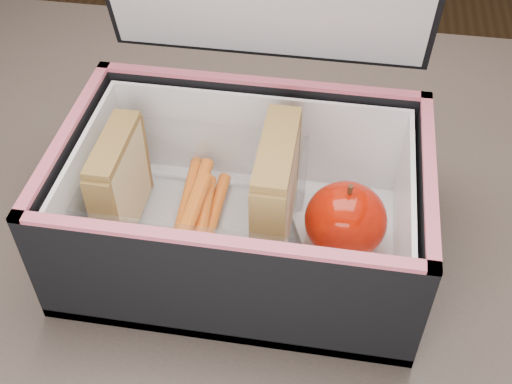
# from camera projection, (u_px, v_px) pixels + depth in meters

# --- Properties ---
(kitchen_table) EXTENTS (1.20, 0.80, 0.75)m
(kitchen_table) POSITION_uv_depth(u_px,v_px,m) (322.00, 300.00, 0.67)
(kitchen_table) COLOR brown
(kitchen_table) RESTS_ON ground
(lunch_bag) EXTENTS (0.31, 0.26, 0.31)m
(lunch_bag) POSITION_uv_depth(u_px,v_px,m) (244.00, 193.00, 0.56)
(lunch_bag) COLOR black
(lunch_bag) RESTS_ON kitchen_table
(plastic_tub) EXTENTS (0.18, 0.13, 0.07)m
(plastic_tub) POSITION_uv_depth(u_px,v_px,m) (198.00, 202.00, 0.57)
(plastic_tub) COLOR white
(plastic_tub) RESTS_ON lunch_bag
(sandwich_left) EXTENTS (0.02, 0.09, 0.10)m
(sandwich_left) POSITION_uv_depth(u_px,v_px,m) (120.00, 182.00, 0.57)
(sandwich_left) COLOR #D2BC7E
(sandwich_left) RESTS_ON plastic_tub
(sandwich_right) EXTENTS (0.03, 0.10, 0.11)m
(sandwich_right) POSITION_uv_depth(u_px,v_px,m) (276.00, 194.00, 0.55)
(sandwich_right) COLOR #D2BC7E
(sandwich_right) RESTS_ON plastic_tub
(carrot_sticks) EXTENTS (0.04, 0.14, 0.03)m
(carrot_sticks) POSITION_uv_depth(u_px,v_px,m) (196.00, 212.00, 0.59)
(carrot_sticks) COLOR orange
(carrot_sticks) RESTS_ON plastic_tub
(paper_napkin) EXTENTS (0.10, 0.11, 0.01)m
(paper_napkin) POSITION_uv_depth(u_px,v_px,m) (345.00, 242.00, 0.58)
(paper_napkin) COLOR white
(paper_napkin) RESTS_ON lunch_bag
(red_apple) EXTENTS (0.08, 0.08, 0.08)m
(red_apple) POSITION_uv_depth(u_px,v_px,m) (346.00, 220.00, 0.55)
(red_apple) COLOR #8B0901
(red_apple) RESTS_ON paper_napkin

